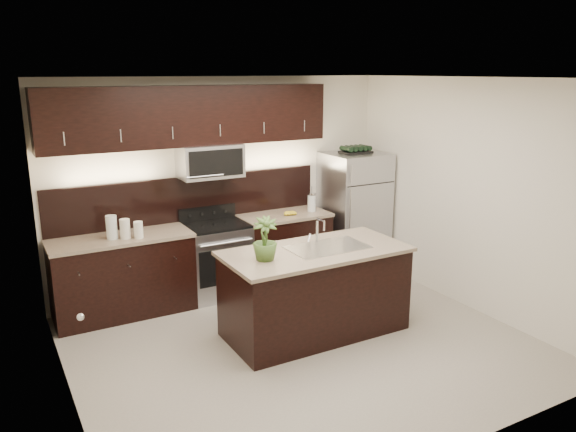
# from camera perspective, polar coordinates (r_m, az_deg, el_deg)

# --- Properties ---
(ground) EXTENTS (4.50, 4.50, 0.00)m
(ground) POSITION_cam_1_polar(r_m,az_deg,el_deg) (6.00, 1.46, -12.91)
(ground) COLOR gray
(ground) RESTS_ON ground
(room_walls) EXTENTS (4.52, 4.02, 2.71)m
(room_walls) POSITION_cam_1_polar(r_m,az_deg,el_deg) (5.34, 0.76, 2.99)
(room_walls) COLOR beige
(room_walls) RESTS_ON ground
(counter_run) EXTENTS (3.51, 0.65, 0.94)m
(counter_run) POSITION_cam_1_polar(r_m,az_deg,el_deg) (7.04, -8.79, -4.64)
(counter_run) COLOR black
(counter_run) RESTS_ON ground
(upper_fixtures) EXTENTS (3.49, 0.40, 1.66)m
(upper_fixtures) POSITION_cam_1_polar(r_m,az_deg,el_deg) (6.83, -9.57, 9.10)
(upper_fixtures) COLOR black
(upper_fixtures) RESTS_ON counter_run
(island) EXTENTS (1.96, 0.96, 0.94)m
(island) POSITION_cam_1_polar(r_m,az_deg,el_deg) (6.08, 2.75, -7.62)
(island) COLOR black
(island) RESTS_ON ground
(sink_faucet) EXTENTS (0.84, 0.50, 0.28)m
(sink_faucet) POSITION_cam_1_polar(r_m,az_deg,el_deg) (6.00, 3.97, -3.03)
(sink_faucet) COLOR silver
(sink_faucet) RESTS_ON island
(refrigerator) EXTENTS (0.81, 0.73, 1.67)m
(refrigerator) POSITION_cam_1_polar(r_m,az_deg,el_deg) (7.92, 6.71, 0.35)
(refrigerator) COLOR #B2B2B7
(refrigerator) RESTS_ON ground
(wine_rack) EXTENTS (0.41, 0.26, 0.10)m
(wine_rack) POSITION_cam_1_polar(r_m,az_deg,el_deg) (7.75, 6.90, 6.69)
(wine_rack) COLOR black
(wine_rack) RESTS_ON refrigerator
(plant) EXTENTS (0.32, 0.32, 0.44)m
(plant) POSITION_cam_1_polar(r_m,az_deg,el_deg) (5.54, -2.36, -2.34)
(plant) COLOR #3C5B24
(plant) RESTS_ON island
(canisters) EXTENTS (0.38, 0.22, 0.27)m
(canisters) POSITION_cam_1_polar(r_m,az_deg,el_deg) (6.53, -16.53, -1.21)
(canisters) COLOR silver
(canisters) RESTS_ON counter_run
(french_press) EXTENTS (0.11, 0.11, 0.33)m
(french_press) POSITION_cam_1_polar(r_m,az_deg,el_deg) (7.49, 2.42, 1.40)
(french_press) COLOR silver
(french_press) RESTS_ON counter_run
(bananas) EXTENTS (0.20, 0.17, 0.05)m
(bananas) POSITION_cam_1_polar(r_m,az_deg,el_deg) (7.29, -0.19, 0.28)
(bananas) COLOR gold
(bananas) RESTS_ON counter_run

